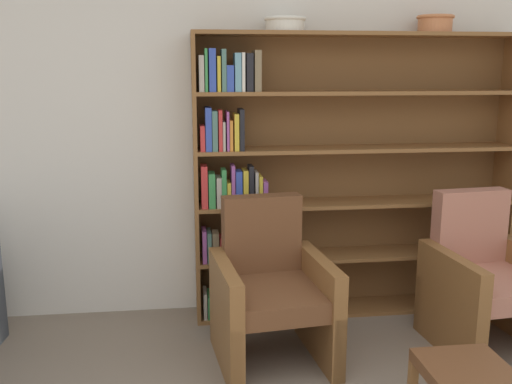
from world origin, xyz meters
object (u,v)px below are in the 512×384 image
at_px(bookshelf, 327,176).
at_px(bowl_cream, 435,23).
at_px(armchair_leather, 271,292).
at_px(footstool, 466,378).
at_px(bowl_sage, 285,23).
at_px(armchair_cushioned, 486,282).

distance_m(bookshelf, bowl_cream, 1.23).
xyz_separation_m(armchair_leather, footstool, (0.77, -0.88, -0.10)).
bearing_deg(bowl_sage, footstool, -68.13).
relative_size(bowl_sage, bowl_cream, 1.10).
xyz_separation_m(bookshelf, armchair_cushioned, (0.86, -0.63, -0.56)).
bearing_deg(armchair_cushioned, bowl_cream, -80.18).
bearing_deg(bowl_cream, footstool, -105.25).
distance_m(bowl_cream, armchair_leather, 2.06).
distance_m(bowl_sage, armchair_leather, 1.69).
bearing_deg(footstool, armchair_leather, 131.44).
distance_m(armchair_leather, footstool, 1.17).
relative_size(bookshelf, bowl_sage, 8.20).
xyz_separation_m(armchair_cushioned, footstool, (-0.57, -0.88, -0.10)).
bearing_deg(footstool, armchair_cushioned, 56.87).
relative_size(bowl_cream, armchair_cushioned, 0.26).
distance_m(bowl_sage, bowl_cream, 1.00).
relative_size(bookshelf, armchair_cushioned, 2.35).
relative_size(bowl_sage, footstool, 0.69).
xyz_separation_m(bowl_sage, armchair_cushioned, (1.17, -0.61, -1.57)).
distance_m(bookshelf, bowl_sage, 1.05).
xyz_separation_m(bookshelf, bowl_cream, (0.70, -0.02, 1.02)).
xyz_separation_m(bowl_sage, bowl_cream, (1.00, 0.00, 0.01)).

